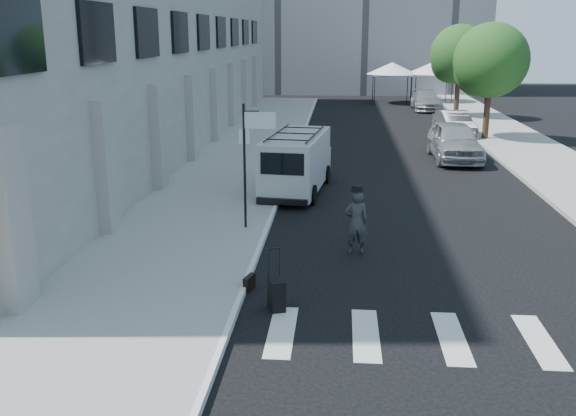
% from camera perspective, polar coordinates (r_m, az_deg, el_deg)
% --- Properties ---
extents(ground, '(120.00, 120.00, 0.00)m').
position_cam_1_polar(ground, '(15.18, 4.26, -6.02)').
color(ground, black).
rests_on(ground, ground).
extents(sidewalk_left, '(4.50, 48.00, 0.15)m').
position_cam_1_polar(sidewalk_left, '(30.92, -3.36, 5.22)').
color(sidewalk_left, gray).
rests_on(sidewalk_left, ground).
extents(sidewalk_right, '(4.00, 56.00, 0.15)m').
position_cam_1_polar(sidewalk_right, '(35.71, 19.28, 5.76)').
color(sidewalk_right, gray).
rests_on(sidewalk_right, ground).
extents(building_left, '(10.00, 44.00, 12.00)m').
position_cam_1_polar(building_left, '(34.14, -15.64, 15.65)').
color(building_left, gray).
rests_on(building_left, ground).
extents(sign_pole, '(1.03, 0.07, 3.50)m').
position_cam_1_polar(sign_pole, '(17.74, -3.17, 6.04)').
color(sign_pole, black).
rests_on(sign_pole, sidewalk_left).
extents(tree_near, '(3.80, 3.83, 6.03)m').
position_cam_1_polar(tree_near, '(35.12, 17.36, 12.19)').
color(tree_near, black).
rests_on(tree_near, ground).
extents(tree_far, '(3.80, 3.83, 6.03)m').
position_cam_1_polar(tree_far, '(43.95, 14.85, 12.88)').
color(tree_far, black).
rests_on(tree_far, ground).
extents(tent_left, '(4.00, 4.00, 3.20)m').
position_cam_1_polar(tent_left, '(52.36, 9.24, 12.13)').
color(tent_left, black).
rests_on(tent_left, ground).
extents(tent_right, '(4.00, 4.00, 3.20)m').
position_cam_1_polar(tent_right, '(53.19, 12.71, 12.00)').
color(tent_right, black).
rests_on(tent_right, ground).
extents(businessman, '(0.65, 0.47, 1.69)m').
position_cam_1_polar(businessman, '(16.43, 6.08, -1.26)').
color(businessman, '#333335').
rests_on(businessman, ground).
extents(briefcase, '(0.23, 0.46, 0.34)m').
position_cam_1_polar(briefcase, '(14.28, -3.47, -6.68)').
color(briefcase, black).
rests_on(briefcase, ground).
extents(suitcase, '(0.42, 0.53, 1.27)m').
position_cam_1_polar(suitcase, '(13.26, -1.03, -7.67)').
color(suitcase, black).
rests_on(suitcase, ground).
extents(cargo_van, '(2.36, 5.53, 2.05)m').
position_cam_1_polar(cargo_van, '(22.84, 0.81, 4.14)').
color(cargo_van, silver).
rests_on(cargo_van, ground).
extents(parked_car_a, '(2.05, 4.98, 1.69)m').
position_cam_1_polar(parked_car_a, '(29.51, 14.60, 5.77)').
color(parked_car_a, '#93959A').
rests_on(parked_car_a, ground).
extents(parked_car_b, '(1.90, 4.29, 1.37)m').
position_cam_1_polar(parked_car_b, '(36.34, 14.57, 7.25)').
color(parked_car_b, '#525459').
rests_on(parked_car_b, ground).
extents(parked_car_c, '(1.96, 4.82, 1.40)m').
position_cam_1_polar(parked_car_c, '(48.31, 12.19, 9.33)').
color(parked_car_c, gray).
rests_on(parked_car_c, ground).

